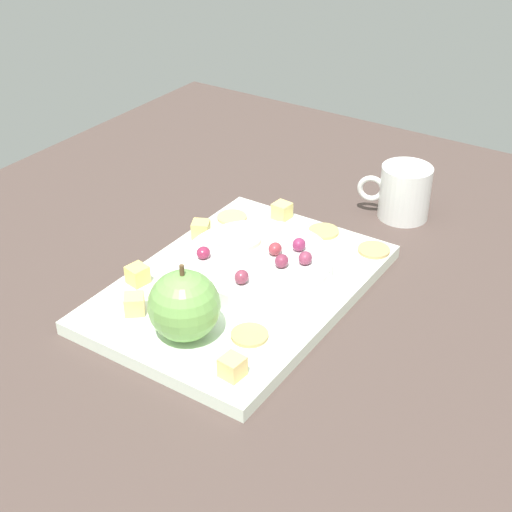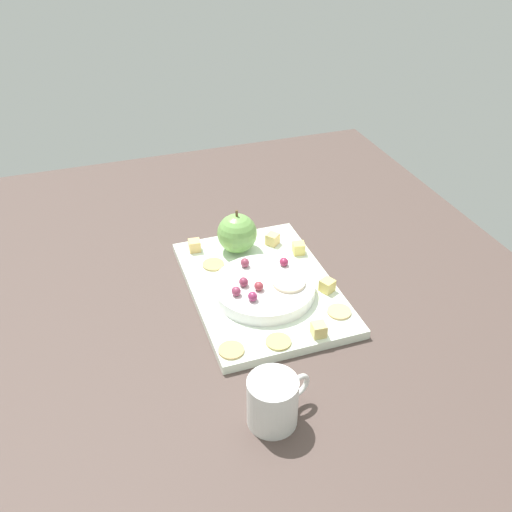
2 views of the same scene
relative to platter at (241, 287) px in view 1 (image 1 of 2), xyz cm
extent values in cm
cube|color=#4D3D38|center=(3.01, -1.80, -2.85)|extent=(124.50, 101.60, 4.01)
cube|color=white|center=(0.00, 0.00, 0.00)|extent=(36.42, 25.44, 1.69)
cylinder|color=white|center=(-2.96, 0.56, 1.98)|extent=(18.21, 18.21, 2.28)
sphere|color=#75AF54|center=(11.96, 0.87, 4.77)|extent=(7.86, 7.86, 7.86)
cylinder|color=brown|center=(11.96, 0.87, 9.30)|extent=(0.50, 0.50, 1.20)
cube|color=#F0C678|center=(11.82, -6.54, 1.97)|extent=(3.16, 3.16, 2.25)
cube|color=#EAD16F|center=(-5.88, -10.46, 1.97)|extent=(3.01, 3.01, 2.25)
cube|color=#F4C676|center=(14.62, 8.95, 1.97)|extent=(2.45, 2.45, 2.25)
cube|color=#E3CD77|center=(-16.19, -4.19, 1.97)|extent=(2.43, 2.43, 2.25)
cube|color=#ECD56C|center=(7.05, -10.25, 1.97)|extent=(2.63, 2.63, 2.25)
cylinder|color=tan|center=(-15.82, 2.66, 1.04)|extent=(4.14, 4.14, 0.40)
cylinder|color=tan|center=(8.37, 6.86, 1.04)|extent=(4.14, 4.14, 0.40)
cylinder|color=tan|center=(-15.20, 10.40, 1.04)|extent=(4.14, 4.14, 0.40)
cylinder|color=tan|center=(-12.21, -9.87, 1.04)|extent=(4.14, 4.14, 0.40)
ellipsoid|color=#922648|center=(1.08, -4.76, 3.87)|extent=(1.79, 1.61, 1.50)
ellipsoid|color=#9A3540|center=(-4.43, 2.06, 3.91)|extent=(1.79, 1.61, 1.57)
ellipsoid|color=#8D3853|center=(-4.58, 6.23, 3.94)|extent=(1.79, 1.61, 1.64)
ellipsoid|color=#902C57|center=(-6.86, 4.00, 3.94)|extent=(1.79, 1.61, 1.64)
ellipsoid|color=#8A374C|center=(2.75, 2.18, 3.96)|extent=(1.79, 1.61, 1.68)
ellipsoid|color=#822F49|center=(-2.47, 4.20, 3.94)|extent=(1.79, 1.61, 1.64)
cylinder|color=beige|center=(-4.55, -3.52, 3.42)|extent=(5.88, 5.88, 0.60)
cylinder|color=white|center=(-28.81, 8.53, 3.04)|extent=(7.19, 7.19, 7.76)
torus|color=white|center=(-27.24, 4.00, 3.04)|extent=(2.06, 4.04, 4.00)
camera|label=1|loc=(61.34, 42.61, 51.20)|focal=52.12mm
camera|label=2|loc=(-78.91, 28.12, 64.33)|focal=40.09mm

